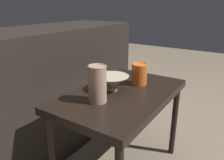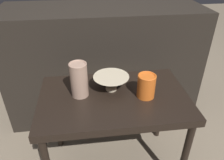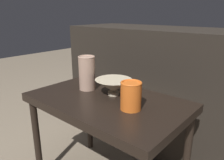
# 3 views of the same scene
# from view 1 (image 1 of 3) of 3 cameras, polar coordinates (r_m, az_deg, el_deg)

# --- Properties ---
(table) EXTENTS (0.76, 0.47, 0.52)m
(table) POSITION_cam_1_polar(r_m,az_deg,el_deg) (1.19, 2.49, -5.72)
(table) COLOR black
(table) RESTS_ON ground_plane
(couch_backdrop) EXTENTS (1.39, 0.50, 0.82)m
(couch_backdrop) POSITION_cam_1_polar(r_m,az_deg,el_deg) (1.58, -16.52, -2.12)
(couch_backdrop) COLOR black
(couch_backdrop) RESTS_ON ground_plane
(bowl) EXTENTS (0.18, 0.18, 0.08)m
(bowl) POSITION_cam_1_polar(r_m,az_deg,el_deg) (1.18, -0.03, -0.43)
(bowl) COLOR #C1B293
(bowl) RESTS_ON table
(vase_textured_left) EXTENTS (0.09, 0.09, 0.18)m
(vase_textured_left) POSITION_cam_1_polar(r_m,az_deg,el_deg) (1.02, -3.83, -0.93)
(vase_textured_left) COLOR tan
(vase_textured_left) RESTS_ON table
(vase_colorful_right) EXTENTS (0.09, 0.09, 0.12)m
(vase_colorful_right) POSITION_cam_1_polar(r_m,az_deg,el_deg) (1.27, 7.12, 1.65)
(vase_colorful_right) COLOR orange
(vase_colorful_right) RESTS_ON table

